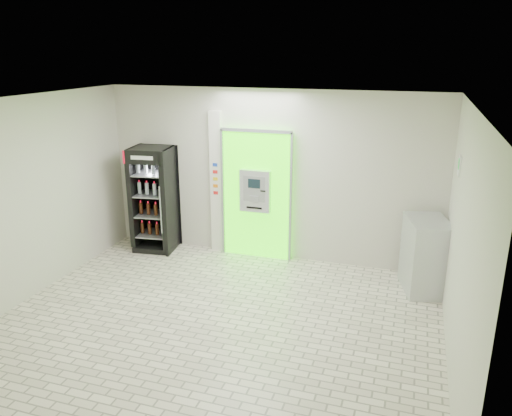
% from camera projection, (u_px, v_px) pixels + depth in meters
% --- Properties ---
extents(ground, '(6.00, 6.00, 0.00)m').
position_uv_depth(ground, '(218.00, 321.00, 6.94)').
color(ground, beige).
rests_on(ground, ground).
extents(room_shell, '(6.00, 6.00, 6.00)m').
position_uv_depth(room_shell, '(214.00, 194.00, 6.39)').
color(room_shell, beige).
rests_on(room_shell, ground).
extents(atm_assembly, '(1.30, 0.24, 2.33)m').
position_uv_depth(atm_assembly, '(257.00, 194.00, 8.84)').
color(atm_assembly, '#37FF05').
rests_on(atm_assembly, ground).
extents(pillar, '(0.22, 0.11, 2.60)m').
position_uv_depth(pillar, '(217.00, 183.00, 9.06)').
color(pillar, silver).
rests_on(pillar, ground).
extents(beverage_cooler, '(0.81, 0.75, 1.94)m').
position_uv_depth(beverage_cooler, '(155.00, 201.00, 9.25)').
color(beverage_cooler, black).
rests_on(beverage_cooler, ground).
extents(steel_cabinet, '(0.79, 0.98, 1.16)m').
position_uv_depth(steel_cabinet, '(425.00, 255.00, 7.70)').
color(steel_cabinet, '#B9BCC1').
rests_on(steel_cabinet, ground).
extents(exit_sign, '(0.02, 0.22, 0.26)m').
position_uv_depth(exit_sign, '(459.00, 166.00, 6.70)').
color(exit_sign, white).
rests_on(exit_sign, room_shell).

